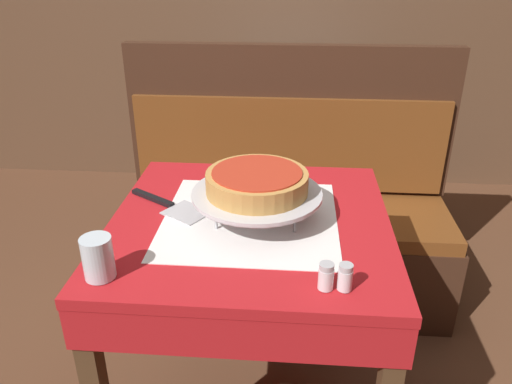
# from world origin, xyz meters

# --- Properties ---
(dining_table_front) EXTENTS (0.78, 0.78, 0.78)m
(dining_table_front) POSITION_xyz_m (0.00, 0.00, 0.68)
(dining_table_front) COLOR red
(dining_table_front) RESTS_ON ground_plane
(dining_table_rear) EXTENTS (0.70, 0.70, 0.79)m
(dining_table_rear) POSITION_xyz_m (0.10, 1.49, 0.68)
(dining_table_rear) COLOR #194799
(dining_table_rear) RESTS_ON ground_plane
(booth_bench) EXTENTS (1.42, 0.48, 1.11)m
(booth_bench) POSITION_xyz_m (0.09, 0.73, 0.32)
(booth_bench) COLOR #3D2316
(booth_bench) RESTS_ON ground_plane
(pizza_pan_stand) EXTENTS (0.36, 0.36, 0.08)m
(pizza_pan_stand) POSITION_xyz_m (0.02, -0.00, 0.86)
(pizza_pan_stand) COLOR #ADADB2
(pizza_pan_stand) RESTS_ON dining_table_front
(deep_dish_pizza) EXTENTS (0.28, 0.28, 0.06)m
(deep_dish_pizza) POSITION_xyz_m (0.02, -0.00, 0.90)
(deep_dish_pizza) COLOR #C68E47
(deep_dish_pizza) RESTS_ON pizza_pan_stand
(pizza_server) EXTENTS (0.27, 0.20, 0.01)m
(pizza_server) POSITION_xyz_m (-0.24, 0.05, 0.79)
(pizza_server) COLOR #BCBCC1
(pizza_server) RESTS_ON dining_table_front
(water_glass_near) EXTENTS (0.07, 0.07, 0.10)m
(water_glass_near) POSITION_xyz_m (-0.32, -0.30, 0.83)
(water_glass_near) COLOR silver
(water_glass_near) RESTS_ON dining_table_front
(salt_shaker) EXTENTS (0.03, 0.03, 0.06)m
(salt_shaker) POSITION_xyz_m (0.20, -0.30, 0.81)
(salt_shaker) COLOR silver
(salt_shaker) RESTS_ON dining_table_front
(pepper_shaker) EXTENTS (0.03, 0.03, 0.06)m
(pepper_shaker) POSITION_xyz_m (0.24, -0.30, 0.81)
(pepper_shaker) COLOR silver
(pepper_shaker) RESTS_ON dining_table_front
(condiment_caddy) EXTENTS (0.15, 0.15, 0.18)m
(condiment_caddy) POSITION_xyz_m (0.08, 1.49, 0.83)
(condiment_caddy) COLOR black
(condiment_caddy) RESTS_ON dining_table_rear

